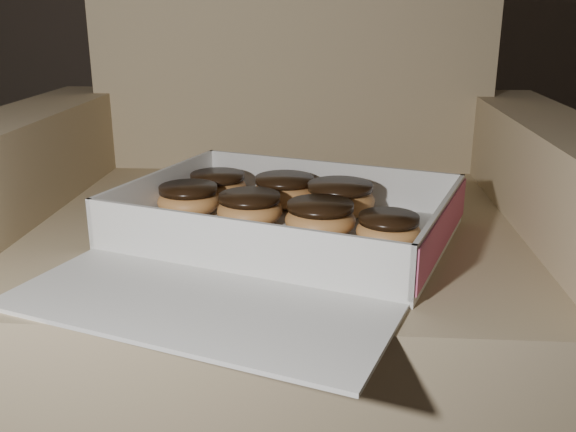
{
  "coord_description": "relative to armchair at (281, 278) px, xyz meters",
  "views": [
    {
      "loc": [
        -0.09,
        -0.88,
        0.73
      ],
      "look_at": [
        -0.15,
        -0.06,
        0.46
      ],
      "focal_mm": 40.0,
      "sensor_mm": 36.0,
      "label": 1
    }
  ],
  "objects": [
    {
      "name": "armchair",
      "position": [
        0.0,
        0.0,
        0.0
      ],
      "size": [
        0.92,
        0.78,
        0.96
      ],
      "color": "#9A8962",
      "rests_on": "floor"
    },
    {
      "name": "bakery_box",
      "position": [
        0.01,
        -0.19,
        0.14
      ],
      "size": [
        0.55,
        0.59,
        0.07
      ],
      "rotation": [
        0.0,
        0.0,
        -0.34
      ],
      "color": "silver",
      "rests_on": "armchair"
    },
    {
      "name": "donut_a",
      "position": [
        -0.03,
        -0.13,
        0.16
      ],
      "size": [
        0.09,
        0.09,
        0.05
      ],
      "color": "#E99451",
      "rests_on": "bakery_box"
    },
    {
      "name": "donut_b",
      "position": [
        -0.1,
        -0.02,
        0.16
      ],
      "size": [
        0.09,
        0.09,
        0.04
      ],
      "color": "#E99451",
      "rests_on": "bakery_box"
    },
    {
      "name": "donut_c",
      "position": [
        0.15,
        -0.2,
        0.16
      ],
      "size": [
        0.08,
        0.08,
        0.04
      ],
      "color": "#E99451",
      "rests_on": "bakery_box"
    },
    {
      "name": "donut_d",
      "position": [
        0.07,
        -0.17,
        0.16
      ],
      "size": [
        0.09,
        0.09,
        0.05
      ],
      "color": "#E99451",
      "rests_on": "bakery_box"
    },
    {
      "name": "donut_e",
      "position": [
        -0.13,
        -0.09,
        0.16
      ],
      "size": [
        0.09,
        0.09,
        0.04
      ],
      "color": "#E99451",
      "rests_on": "bakery_box"
    },
    {
      "name": "donut_f",
      "position": [
        0.09,
        -0.08,
        0.16
      ],
      "size": [
        0.1,
        0.1,
        0.05
      ],
      "color": "#E99451",
      "rests_on": "bakery_box"
    },
    {
      "name": "donut_g",
      "position": [
        0.01,
        -0.04,
        0.16
      ],
      "size": [
        0.09,
        0.09,
        0.05
      ],
      "color": "#E99451",
      "rests_on": "bakery_box"
    },
    {
      "name": "crumb_a",
      "position": [
        -0.0,
        -0.19,
        0.14
      ],
      "size": [
        0.01,
        0.01,
        0.0
      ],
      "primitive_type": "ellipsoid",
      "color": "black",
      "rests_on": "bakery_box"
    },
    {
      "name": "crumb_b",
      "position": [
        -0.15,
        -0.14,
        0.14
      ],
      "size": [
        0.01,
        0.01,
        0.0
      ],
      "primitive_type": "ellipsoid",
      "color": "black",
      "rests_on": "bakery_box"
    },
    {
      "name": "crumb_c",
      "position": [
        -0.08,
        -0.25,
        0.14
      ],
      "size": [
        0.01,
        0.01,
        0.0
      ],
      "primitive_type": "ellipsoid",
      "color": "black",
      "rests_on": "bakery_box"
    }
  ]
}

